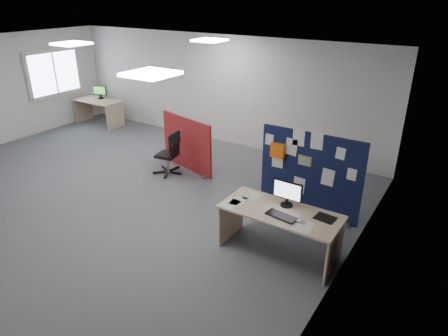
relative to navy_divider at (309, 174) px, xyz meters
The scene contains 17 objects.
floor 3.73m from the navy_divider, 161.15° to the right, with size 9.00×9.00×0.00m, color #54575C.
ceiling 4.14m from the navy_divider, 161.15° to the right, with size 9.00×7.00×0.02m, color white.
wall_back 4.20m from the navy_divider, 146.14° to the left, with size 9.00×0.02×2.70m, color silver.
wall_right 1.68m from the navy_divider, 48.53° to the right, with size 0.02×7.00×2.70m, color silver.
window 7.97m from the navy_divider, behind, with size 0.06×1.70×1.30m.
ceiling_lights 3.70m from the navy_divider, behind, with size 4.10×4.10×0.04m.
navy_divider is the anchor object (origin of this frame).
main_desk 1.35m from the navy_divider, 84.69° to the right, with size 1.75×0.78×0.73m.
monitor_main 1.20m from the navy_divider, 83.71° to the right, with size 0.45×0.19×0.40m.
keyboard 1.53m from the navy_divider, 82.38° to the right, with size 0.45×0.18×0.03m, color black.
mouse 1.59m from the navy_divider, 71.99° to the right, with size 0.10×0.06×0.03m, color #9D9EA2.
paper_tray 1.42m from the navy_divider, 58.77° to the right, with size 0.28×0.22×0.01m, color black.
red_divider 2.99m from the navy_divider, behind, with size 1.54×0.42×1.18m.
second_desk 7.32m from the navy_divider, 167.39° to the left, with size 1.42×0.71×0.73m.
monitor_second 7.39m from the navy_divider, 166.47° to the left, with size 0.41×0.19×0.38m.
office_chair 3.08m from the navy_divider, behind, with size 0.63×0.63×0.95m.
desk_papers 1.47m from the navy_divider, 99.95° to the right, with size 1.43×0.70×0.00m.
Camera 1 is at (5.61, -4.85, 3.66)m, focal length 32.00 mm.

